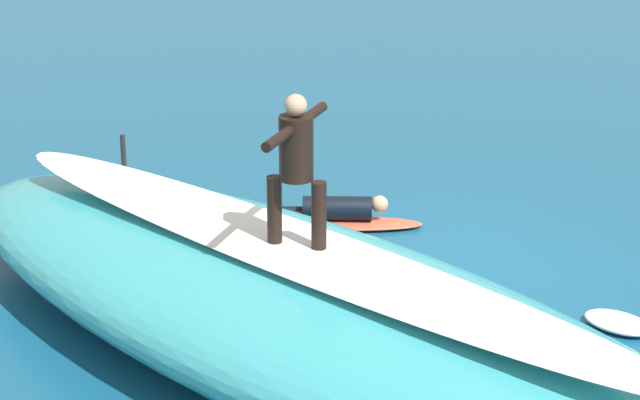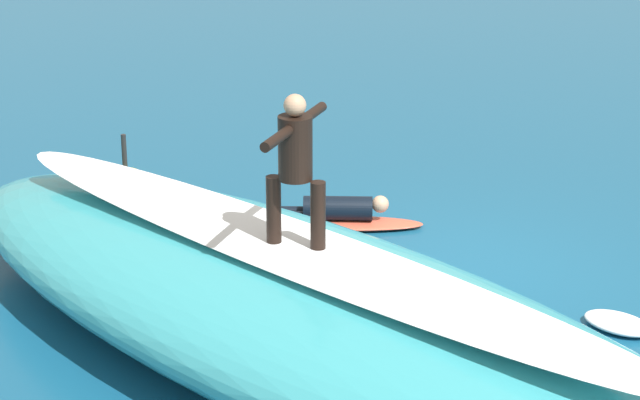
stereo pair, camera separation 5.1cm
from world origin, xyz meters
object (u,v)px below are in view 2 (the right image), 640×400
at_px(surfboard_riding, 296,249).
at_px(surfer_paddling, 327,209).
at_px(buoy_marker, 127,191).
at_px(surfer_riding, 295,159).
at_px(surfboard_paddling, 338,223).

xyz_separation_m(surfboard_riding, surfer_paddling, (1.36, -3.51, -0.99)).
bearing_deg(buoy_marker, surfer_riding, 144.94).
relative_size(surfer_riding, surfer_paddling, 0.86).
xyz_separation_m(surfboard_paddling, buoy_marker, (2.67, 0.82, 0.28)).
relative_size(surfboard_riding, surfer_paddling, 1.14).
bearing_deg(surfer_paddling, surfer_riding, -93.11).
relative_size(surfboard_riding, surfboard_paddling, 0.90).
distance_m(surfboard_paddling, surfer_paddling, 0.24).
distance_m(surfer_riding, surfboard_paddling, 4.31).
xyz_separation_m(surfboard_riding, surfer_riding, (0.00, -0.00, 0.90)).
bearing_deg(surfer_riding, surfer_paddling, -74.12).
height_order(surfer_riding, surfer_paddling, surfer_riding).
bearing_deg(surfer_riding, surfboard_riding, 111.21).
distance_m(surfboard_riding, surfboard_paddling, 3.95).
bearing_deg(surfer_riding, buoy_marker, -40.41).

